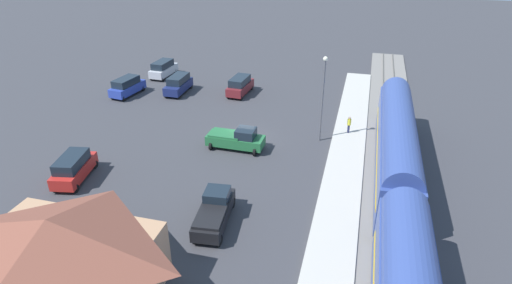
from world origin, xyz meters
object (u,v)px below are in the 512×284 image
object	(u,v)px
suv_navy	(178,84)
station_building	(57,261)
pickup_green	(236,139)
suv_silver	(163,69)
light_pole_near_platform	(323,90)
pedestrian_on_platform	(349,124)
suv_blue	(127,86)
suv_maroon	(240,85)
suv_red	(73,168)
pickup_black	(214,211)

from	to	relation	value
suv_navy	station_building	bearing A→B (deg)	103.30
pickup_green	suv_silver	distance (m)	23.95
light_pole_near_platform	station_building	bearing A→B (deg)	64.67
pedestrian_on_platform	suv_blue	xyz separation A→B (m)	(27.26, -4.40, -0.13)
pedestrian_on_platform	suv_maroon	world-z (taller)	suv_maroon
suv_blue	suv_red	distance (m)	19.62
station_building	light_pole_near_platform	distance (m)	26.28
suv_maroon	light_pole_near_platform	size ratio (longest dim) A/B	0.60
suv_blue	suv_navy	xyz separation A→B (m)	(-5.79, -2.38, 0.00)
pickup_green	light_pole_near_platform	size ratio (longest dim) A/B	0.64
suv_blue	suv_navy	bearing A→B (deg)	-157.63
pickup_green	suv_silver	world-z (taller)	suv_silver
pickup_black	station_building	bearing A→B (deg)	57.36
pedestrian_on_platform	suv_navy	world-z (taller)	suv_navy
pickup_green	suv_red	bearing A→B (deg)	37.47
pedestrian_on_platform	suv_maroon	size ratio (longest dim) A/B	0.34
suv_navy	light_pole_near_platform	bearing A→B (deg)	155.28
pickup_green	suv_navy	distance (m)	16.88
suv_blue	light_pole_near_platform	world-z (taller)	light_pole_near_platform
pedestrian_on_platform	suv_navy	bearing A→B (deg)	-17.53
station_building	suv_blue	size ratio (longest dim) A/B	2.01
pickup_black	suv_navy	world-z (taller)	suv_navy
suv_silver	light_pole_near_platform	xyz separation A→B (m)	(-23.49, 13.99, 4.10)
light_pole_near_platform	pedestrian_on_platform	bearing A→B (deg)	-144.33
suv_red	suv_maroon	bearing A→B (deg)	-108.32
suv_maroon	suv_red	bearing A→B (deg)	71.68
light_pole_near_platform	pickup_green	bearing A→B (deg)	26.74
suv_silver	suv_navy	size ratio (longest dim) A/B	1.02
suv_maroon	suv_navy	world-z (taller)	same
pickup_green	suv_navy	world-z (taller)	suv_navy
station_building	suv_silver	distance (m)	39.65
pickup_green	pedestrian_on_platform	bearing A→B (deg)	-150.75
station_building	pedestrian_on_platform	world-z (taller)	station_building
pickup_green	suv_blue	size ratio (longest dim) A/B	1.06
suv_maroon	station_building	bearing A→B (deg)	90.06
pickup_black	pickup_green	bearing A→B (deg)	-80.67
pedestrian_on_platform	suv_blue	size ratio (longest dim) A/B	0.33
suv_blue	suv_silver	distance (m)	7.78
suv_silver	suv_navy	world-z (taller)	same
station_building	pickup_black	distance (m)	10.67
pedestrian_on_platform	suv_blue	world-z (taller)	suv_blue
light_pole_near_platform	suv_navy	bearing A→B (deg)	-24.72
pickup_green	pickup_black	distance (m)	11.27
light_pole_near_platform	suv_maroon	bearing A→B (deg)	-42.22
station_building	suv_navy	distance (m)	33.28
pickup_green	suv_blue	distance (m)	19.95
station_building	pickup_black	xyz separation A→B (m)	(-5.66, -8.83, -1.95)
pedestrian_on_platform	pickup_green	xyz separation A→B (m)	(10.00, 5.60, -0.25)
suv_silver	pedestrian_on_platform	bearing A→B (deg)	155.14
suv_navy	light_pole_near_platform	world-z (taller)	light_pole_near_platform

